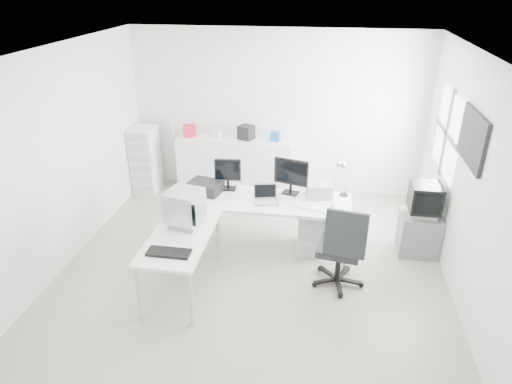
% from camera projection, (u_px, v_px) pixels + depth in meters
% --- Properties ---
extents(floor, '(5.00, 5.00, 0.01)m').
position_uv_depth(floor, '(254.00, 265.00, 6.18)').
color(floor, silver).
rests_on(floor, ground).
extents(ceiling, '(5.00, 5.00, 0.01)m').
position_uv_depth(ceiling, '(253.00, 51.00, 4.96)').
color(ceiling, white).
rests_on(ceiling, back_wall).
extents(back_wall, '(5.00, 0.02, 2.80)m').
position_uv_depth(back_wall, '(277.00, 113.00, 7.79)').
color(back_wall, silver).
rests_on(back_wall, floor).
extents(left_wall, '(0.02, 5.00, 2.80)m').
position_uv_depth(left_wall, '(64.00, 158.00, 5.92)').
color(left_wall, silver).
rests_on(left_wall, floor).
extents(right_wall, '(0.02, 5.00, 2.80)m').
position_uv_depth(right_wall, '(469.00, 183.00, 5.22)').
color(right_wall, silver).
rests_on(right_wall, floor).
extents(window, '(0.02, 1.20, 1.10)m').
position_uv_depth(window, '(447.00, 133.00, 6.20)').
color(window, white).
rests_on(window, right_wall).
extents(wall_picture, '(0.04, 0.90, 0.60)m').
position_uv_depth(wall_picture, '(473.00, 138.00, 5.09)').
color(wall_picture, black).
rests_on(wall_picture, right_wall).
extents(main_desk, '(2.40, 0.80, 0.75)m').
position_uv_depth(main_desk, '(263.00, 223.00, 6.45)').
color(main_desk, white).
rests_on(main_desk, floor).
extents(side_desk, '(0.70, 1.40, 0.75)m').
position_uv_depth(side_desk, '(182.00, 262.00, 5.59)').
color(side_desk, white).
rests_on(side_desk, floor).
extents(drawer_pedestal, '(0.40, 0.50, 0.60)m').
position_uv_depth(drawer_pedestal, '(313.00, 230.00, 6.43)').
color(drawer_pedestal, white).
rests_on(drawer_pedestal, floor).
extents(inkjet_printer, '(0.52, 0.44, 0.16)m').
position_uv_depth(inkjet_printer, '(205.00, 187.00, 6.46)').
color(inkjet_printer, black).
rests_on(inkjet_printer, main_desk).
extents(lcd_monitor_small, '(0.39, 0.24, 0.47)m').
position_uv_depth(lcd_monitor_small, '(228.00, 174.00, 6.48)').
color(lcd_monitor_small, black).
rests_on(lcd_monitor_small, main_desk).
extents(lcd_monitor_large, '(0.53, 0.32, 0.51)m').
position_uv_depth(lcd_monitor_large, '(291.00, 177.00, 6.35)').
color(lcd_monitor_large, black).
rests_on(lcd_monitor_large, main_desk).
extents(laptop, '(0.42, 0.43, 0.23)m').
position_uv_depth(laptop, '(266.00, 195.00, 6.14)').
color(laptop, '#B7B7BA').
rests_on(laptop, main_desk).
extents(white_keyboard, '(0.49, 0.27, 0.02)m').
position_uv_depth(white_keyboard, '(310.00, 207.00, 6.06)').
color(white_keyboard, white).
rests_on(white_keyboard, main_desk).
extents(white_mouse, '(0.07, 0.07, 0.07)m').
position_uv_depth(white_mouse, '(333.00, 205.00, 6.05)').
color(white_mouse, white).
rests_on(white_mouse, main_desk).
extents(laser_printer, '(0.39, 0.35, 0.20)m').
position_uv_depth(laser_printer, '(319.00, 190.00, 6.33)').
color(laser_printer, '#ABABAB').
rests_on(laser_printer, main_desk).
extents(desk_lamp, '(0.21, 0.21, 0.50)m').
position_uv_depth(desk_lamp, '(345.00, 179.00, 6.29)').
color(desk_lamp, silver).
rests_on(desk_lamp, main_desk).
extents(crt_monitor, '(0.52, 0.52, 0.51)m').
position_uv_depth(crt_monitor, '(185.00, 207.00, 5.54)').
color(crt_monitor, '#B7B7BA').
rests_on(crt_monitor, side_desk).
extents(black_keyboard, '(0.49, 0.20, 0.03)m').
position_uv_depth(black_keyboard, '(169.00, 253.00, 5.06)').
color(black_keyboard, black).
rests_on(black_keyboard, side_desk).
extents(office_chair, '(0.76, 0.76, 1.15)m').
position_uv_depth(office_chair, '(340.00, 244.00, 5.58)').
color(office_chair, '#262A2B').
rests_on(office_chair, floor).
extents(tv_cabinet, '(0.54, 0.44, 0.59)m').
position_uv_depth(tv_cabinet, '(419.00, 234.00, 6.34)').
color(tv_cabinet, slate).
rests_on(tv_cabinet, floor).
extents(crt_tv, '(0.50, 0.48, 0.45)m').
position_uv_depth(crt_tv, '(425.00, 201.00, 6.11)').
color(crt_tv, black).
rests_on(crt_tv, tv_cabinet).
extents(sideboard, '(2.00, 0.50, 1.00)m').
position_uv_depth(sideboard, '(235.00, 165.00, 8.05)').
color(sideboard, white).
rests_on(sideboard, floor).
extents(clutter_box_a, '(0.25, 0.24, 0.20)m').
position_uv_depth(clutter_box_a, '(189.00, 131.00, 7.90)').
color(clutter_box_a, red).
rests_on(clutter_box_a, sideboard).
extents(clutter_box_b, '(0.17, 0.16, 0.13)m').
position_uv_depth(clutter_box_b, '(218.00, 134.00, 7.84)').
color(clutter_box_b, white).
rests_on(clutter_box_b, sideboard).
extents(clutter_box_c, '(0.30, 0.29, 0.24)m').
position_uv_depth(clutter_box_c, '(246.00, 132.00, 7.75)').
color(clutter_box_c, black).
rests_on(clutter_box_c, sideboard).
extents(clutter_box_d, '(0.17, 0.15, 0.15)m').
position_uv_depth(clutter_box_d, '(275.00, 136.00, 7.70)').
color(clutter_box_d, '#175BA2').
rests_on(clutter_box_d, sideboard).
extents(clutter_bottle, '(0.07, 0.07, 0.22)m').
position_uv_depth(clutter_bottle, '(173.00, 128.00, 7.97)').
color(clutter_bottle, white).
rests_on(clutter_bottle, sideboard).
extents(filing_cabinet, '(0.41, 0.48, 1.16)m').
position_uv_depth(filing_cabinet, '(145.00, 160.00, 8.08)').
color(filing_cabinet, white).
rests_on(filing_cabinet, floor).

